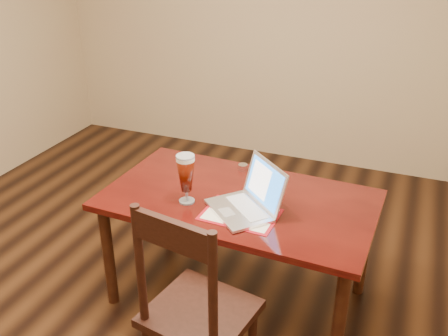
% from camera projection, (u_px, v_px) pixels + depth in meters
% --- Properties ---
extents(ground, '(5.00, 5.00, 0.00)m').
position_uv_depth(ground, '(158.00, 313.00, 3.02)').
color(ground, black).
rests_on(ground, ground).
extents(room_shell, '(4.51, 5.01, 2.71)m').
position_uv_depth(room_shell, '(135.00, 13.00, 2.24)').
color(room_shell, tan).
rests_on(room_shell, ground).
extents(dining_table, '(1.56, 0.92, 1.00)m').
position_uv_depth(dining_table, '(237.00, 209.00, 2.87)').
color(dining_table, '#4B0E0A').
rests_on(dining_table, ground).
extents(dining_chair, '(0.53, 0.51, 1.09)m').
position_uv_depth(dining_chair, '(195.00, 312.00, 2.30)').
color(dining_chair, black).
rests_on(dining_chair, ground).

